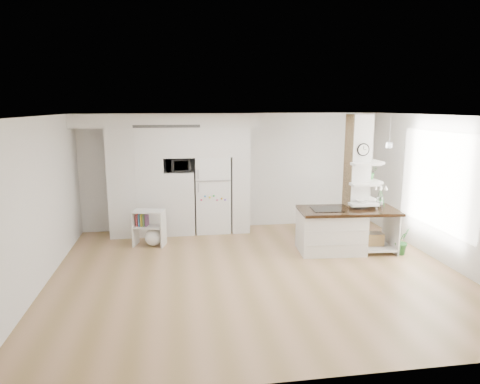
# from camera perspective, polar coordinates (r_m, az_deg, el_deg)

# --- Properties ---
(floor) EXTENTS (7.00, 6.00, 0.01)m
(floor) POSITION_cam_1_polar(r_m,az_deg,el_deg) (7.59, 2.22, -10.73)
(floor) COLOR tan
(floor) RESTS_ON ground
(room) EXTENTS (7.04, 6.04, 2.72)m
(room) POSITION_cam_1_polar(r_m,az_deg,el_deg) (7.10, 2.34, 3.28)
(room) COLOR white
(room) RESTS_ON ground
(cabinet_wall) EXTENTS (4.00, 0.71, 2.70)m
(cabinet_wall) POSITION_cam_1_polar(r_m,az_deg,el_deg) (9.67, -9.23, 3.21)
(cabinet_wall) COLOR white
(cabinet_wall) RESTS_ON floor
(refrigerator) EXTENTS (0.78, 0.69, 1.75)m
(refrigerator) POSITION_cam_1_polar(r_m,az_deg,el_deg) (9.82, -3.72, -0.28)
(refrigerator) COLOR white
(refrigerator) RESTS_ON floor
(column) EXTENTS (0.69, 0.90, 2.70)m
(column) POSITION_cam_1_polar(r_m,az_deg,el_deg) (8.98, 15.96, 1.30)
(column) COLOR silver
(column) RESTS_ON floor
(window) EXTENTS (0.00, 2.40, 2.40)m
(window) POSITION_cam_1_polar(r_m,az_deg,el_deg) (8.78, 24.82, 1.44)
(window) COLOR white
(window) RESTS_ON room
(pendant_light) EXTENTS (0.12, 0.12, 0.10)m
(pendant_light) POSITION_cam_1_polar(r_m,az_deg,el_deg) (7.72, 14.68, 5.55)
(pendant_light) COLOR white
(pendant_light) RESTS_ON room
(kitchen_island) EXTENTS (1.98, 1.06, 1.43)m
(kitchen_island) POSITION_cam_1_polar(r_m,az_deg,el_deg) (8.73, 12.75, -4.88)
(kitchen_island) COLOR white
(kitchen_island) RESTS_ON floor
(bookshelf) EXTENTS (0.70, 0.51, 0.75)m
(bookshelf) POSITION_cam_1_polar(r_m,az_deg,el_deg) (9.09, -11.82, -5.03)
(bookshelf) COLOR white
(bookshelf) RESTS_ON floor
(floor_plant_a) EXTENTS (0.35, 0.32, 0.53)m
(floor_plant_a) POSITION_cam_1_polar(r_m,az_deg,el_deg) (8.98, 20.83, -6.13)
(floor_plant_a) COLOR #2C7031
(floor_plant_a) RESTS_ON floor
(floor_plant_b) EXTENTS (0.27, 0.27, 0.43)m
(floor_plant_b) POSITION_cam_1_polar(r_m,az_deg,el_deg) (10.38, 11.51, -3.60)
(floor_plant_b) COLOR #2C7031
(floor_plant_b) RESTS_ON floor
(microwave) EXTENTS (0.54, 0.37, 0.30)m
(microwave) POSITION_cam_1_polar(r_m,az_deg,el_deg) (9.61, -8.20, 3.58)
(microwave) COLOR #2D2D2D
(microwave) RESTS_ON cabinet_wall
(shelf_plant) EXTENTS (0.27, 0.23, 0.30)m
(shelf_plant) POSITION_cam_1_polar(r_m,az_deg,el_deg) (9.21, 17.01, 2.58)
(shelf_plant) COLOR #2C7031
(shelf_plant) RESTS_ON column
(decor_bowl) EXTENTS (0.22, 0.22, 0.05)m
(decor_bowl) POSITION_cam_1_polar(r_m,az_deg,el_deg) (8.81, 15.99, -1.21)
(decor_bowl) COLOR white
(decor_bowl) RESTS_ON column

